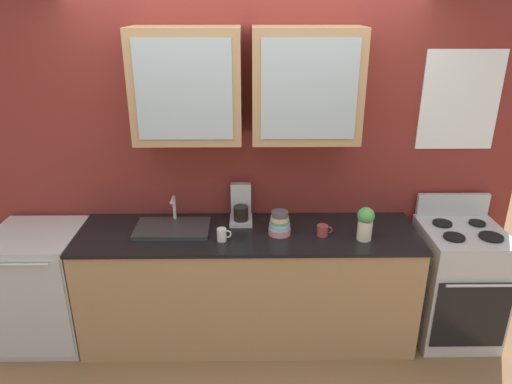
{
  "coord_description": "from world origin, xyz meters",
  "views": [
    {
      "loc": [
        0.02,
        -3.1,
        2.48
      ],
      "look_at": [
        0.06,
        0.0,
        1.22
      ],
      "focal_mm": 33.38,
      "sensor_mm": 36.0,
      "label": 1
    }
  ],
  "objects": [
    {
      "name": "ground_plane",
      "position": [
        0.0,
        0.0,
        0.0
      ],
      "size": [
        10.0,
        10.0,
        0.0
      ],
      "primitive_type": "plane",
      "color": "brown"
    },
    {
      "name": "coffee_maker",
      "position": [
        -0.05,
        0.2,
        1.01
      ],
      "size": [
        0.17,
        0.2,
        0.29
      ],
      "color": "#B7B7BC",
      "rests_on": "counter"
    },
    {
      "name": "vase",
      "position": [
        0.82,
        -0.12,
        1.03
      ],
      "size": [
        0.12,
        0.12,
        0.24
      ],
      "color": "beige",
      "rests_on": "counter"
    },
    {
      "name": "cup_near_sink",
      "position": [
        -0.18,
        -0.13,
        0.95
      ],
      "size": [
        0.1,
        0.07,
        0.09
      ],
      "color": "silver",
      "rests_on": "counter"
    },
    {
      "name": "stove_range",
      "position": [
        1.6,
        -0.0,
        0.46
      ],
      "size": [
        0.59,
        0.64,
        1.08
      ],
      "color": "silver",
      "rests_on": "ground_plane"
    },
    {
      "name": "counter",
      "position": [
        0.0,
        0.0,
        0.45
      ],
      "size": [
        2.48,
        0.67,
        0.9
      ],
      "color": "#A87F56",
      "rests_on": "ground_plane"
    },
    {
      "name": "dishwasher",
      "position": [
        -1.56,
        -0.0,
        0.45
      ],
      "size": [
        0.62,
        0.66,
        0.9
      ],
      "color": "silver",
      "rests_on": "ground_plane"
    },
    {
      "name": "cup_near_bowls",
      "position": [
        0.54,
        -0.05,
        0.94
      ],
      "size": [
        0.11,
        0.08,
        0.08
      ],
      "color": "#993838",
      "rests_on": "counter"
    },
    {
      "name": "bowl_stack",
      "position": [
        0.23,
        -0.03,
        0.98
      ],
      "size": [
        0.16,
        0.16,
        0.18
      ],
      "color": "#D87F84",
      "rests_on": "counter"
    },
    {
      "name": "sink_faucet",
      "position": [
        -0.55,
        0.04,
        0.92
      ],
      "size": [
        0.54,
        0.33,
        0.22
      ],
      "color": "#2D2D30",
      "rests_on": "counter"
    },
    {
      "name": "back_wall_unit",
      "position": [
        0.0,
        0.32,
        1.52
      ],
      "size": [
        4.16,
        0.47,
        2.72
      ],
      "color": "maroon",
      "rests_on": "ground_plane"
    }
  ]
}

